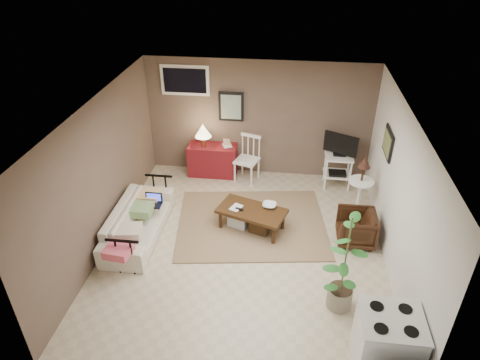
# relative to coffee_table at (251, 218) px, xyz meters

# --- Properties ---
(floor) EXTENTS (5.00, 5.00, 0.00)m
(floor) POSITION_rel_coffee_table_xyz_m (-0.07, -0.49, -0.24)
(floor) COLOR #C1B293
(floor) RESTS_ON ground
(art_back) EXTENTS (0.50, 0.03, 0.60)m
(art_back) POSITION_rel_coffee_table_xyz_m (-0.62, 1.99, 1.21)
(art_back) COLOR black
(art_right) EXTENTS (0.03, 0.60, 0.45)m
(art_right) POSITION_rel_coffee_table_xyz_m (2.16, 0.56, 1.28)
(art_right) COLOR black
(window) EXTENTS (0.96, 0.03, 0.60)m
(window) POSITION_rel_coffee_table_xyz_m (-1.52, 1.99, 1.71)
(window) COLOR white
(rug) EXTENTS (2.82, 2.39, 0.02)m
(rug) POSITION_rel_coffee_table_xyz_m (-0.01, 0.15, -0.23)
(rug) COLOR #89724F
(rug) RESTS_ON floor
(coffee_table) EXTENTS (1.26, 0.92, 0.43)m
(coffee_table) POSITION_rel_coffee_table_xyz_m (0.00, 0.00, 0.00)
(coffee_table) COLOR #3D2210
(coffee_table) RESTS_ON floor
(sofa) EXTENTS (0.56, 1.91, 0.75)m
(sofa) POSITION_rel_coffee_table_xyz_m (-1.87, -0.39, 0.13)
(sofa) COLOR beige
(sofa) RESTS_ON floor
(sofa_pillows) EXTENTS (0.37, 1.82, 0.13)m
(sofa_pillows) POSITION_rel_coffee_table_xyz_m (-1.82, -0.61, 0.22)
(sofa_pillows) COLOR beige
(sofa_pillows) RESTS_ON sofa
(sofa_end_rails) EXTENTS (0.51, 1.91, 0.64)m
(sofa_end_rails) POSITION_rel_coffee_table_xyz_m (-1.76, -0.39, 0.08)
(sofa_end_rails) COLOR black
(sofa_end_rails) RESTS_ON floor
(laptop) EXTENTS (0.29, 0.21, 0.20)m
(laptop) POSITION_rel_coffee_table_xyz_m (-1.69, -0.06, 0.24)
(laptop) COLOR black
(laptop) RESTS_ON sofa
(red_console) EXTENTS (0.99, 0.44, 1.15)m
(red_console) POSITION_rel_coffee_table_xyz_m (-1.01, 1.79, 0.16)
(red_console) COLOR maroon
(red_console) RESTS_ON floor
(spindle_chair) EXTENTS (0.54, 0.54, 0.96)m
(spindle_chair) POSITION_rel_coffee_table_xyz_m (-0.25, 1.65, 0.21)
(spindle_chair) COLOR white
(spindle_chair) RESTS_ON floor
(tv_stand) EXTENTS (0.63, 0.44, 1.14)m
(tv_stand) POSITION_rel_coffee_table_xyz_m (1.55, 1.63, 0.36)
(tv_stand) COLOR white
(tv_stand) RESTS_ON floor
(side_table) EXTENTS (0.44, 0.44, 1.18)m
(side_table) POSITION_rel_coffee_table_xyz_m (1.87, 0.69, 0.49)
(side_table) COLOR white
(side_table) RESTS_ON floor
(armchair) EXTENTS (0.57, 0.60, 0.62)m
(armchair) POSITION_rel_coffee_table_xyz_m (1.75, -0.12, 0.07)
(armchair) COLOR black
(armchair) RESTS_ON floor
(potted_plant) EXTENTS (0.38, 0.38, 1.53)m
(potted_plant) POSITION_rel_coffee_table_xyz_m (1.38, -1.57, 0.58)
(potted_plant) COLOR gray
(potted_plant) RESTS_ON floor
(stove) EXTENTS (0.70, 0.65, 0.91)m
(stove) POSITION_rel_coffee_table_xyz_m (1.81, -2.55, 0.21)
(stove) COLOR silver
(stove) RESTS_ON floor
(bowl) EXTENTS (0.24, 0.08, 0.23)m
(bowl) POSITION_rel_coffee_table_xyz_m (0.30, 0.13, 0.28)
(bowl) COLOR #3D2210
(bowl) RESTS_ON coffee_table
(book_table) EXTENTS (0.16, 0.08, 0.23)m
(book_table) POSITION_rel_coffee_table_xyz_m (-0.34, 0.05, 0.28)
(book_table) COLOR #3D2210
(book_table) RESTS_ON coffee_table
(book_console) EXTENTS (0.17, 0.08, 0.23)m
(book_console) POSITION_rel_coffee_table_xyz_m (-0.77, 1.79, 0.54)
(book_console) COLOR #3D2210
(book_console) RESTS_ON red_console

